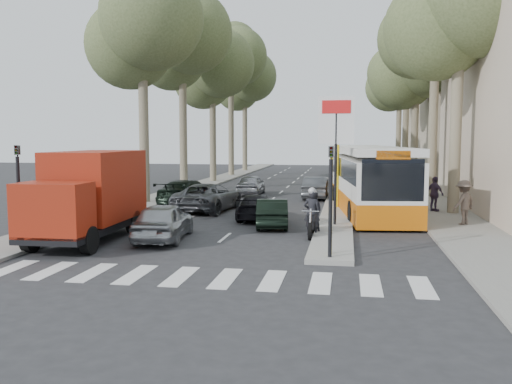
% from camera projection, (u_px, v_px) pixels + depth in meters
% --- Properties ---
extents(ground, '(120.00, 120.00, 0.00)m').
position_uv_depth(ground, '(237.00, 249.00, 18.86)').
color(ground, '#28282B').
rests_on(ground, ground).
extents(sidewalk_right, '(3.20, 70.00, 0.12)m').
position_uv_depth(sidewalk_right, '(411.00, 187.00, 41.95)').
color(sidewalk_right, gray).
rests_on(sidewalk_right, ground).
extents(median_left, '(2.40, 64.00, 0.12)m').
position_uv_depth(median_left, '(212.00, 181.00, 47.66)').
color(median_left, gray).
rests_on(median_left, ground).
extents(traffic_island, '(1.50, 26.00, 0.16)m').
position_uv_depth(traffic_island, '(337.00, 208.00, 29.11)').
color(traffic_island, gray).
rests_on(traffic_island, ground).
extents(building_far, '(11.00, 20.00, 16.00)m').
position_uv_depth(building_far, '(481.00, 92.00, 48.85)').
color(building_far, '#B7A88E').
rests_on(building_far, ground).
extents(billboard, '(1.50, 12.10, 5.60)m').
position_uv_depth(billboard, '(336.00, 141.00, 22.86)').
color(billboard, yellow).
rests_on(billboard, ground).
extents(traffic_light_island, '(0.16, 0.41, 3.60)m').
position_uv_depth(traffic_light_island, '(331.00, 182.00, 16.60)').
color(traffic_light_island, black).
rests_on(traffic_light_island, ground).
extents(traffic_light_left, '(0.16, 0.41, 3.60)m').
position_uv_depth(traffic_light_left, '(18.00, 177.00, 18.90)').
color(traffic_light_left, black).
rests_on(traffic_light_left, ground).
extents(tree_l_a, '(7.40, 7.20, 14.10)m').
position_uv_depth(tree_l_a, '(145.00, 24.00, 31.03)').
color(tree_l_a, '#6B604C').
rests_on(tree_l_a, ground).
extents(tree_l_b, '(7.40, 7.20, 14.88)m').
position_uv_depth(tree_l_b, '(184.00, 37.00, 38.82)').
color(tree_l_b, '#6B604C').
rests_on(tree_l_b, ground).
extents(tree_l_c, '(7.40, 7.20, 13.71)m').
position_uv_depth(tree_l_c, '(214.00, 66.00, 46.74)').
color(tree_l_c, '#6B604C').
rests_on(tree_l_c, ground).
extents(tree_l_d, '(7.40, 7.20, 15.66)m').
position_uv_depth(tree_l_d, '(232.00, 59.00, 54.44)').
color(tree_l_d, '#6B604C').
rests_on(tree_l_d, ground).
extents(tree_l_e, '(7.40, 7.20, 14.49)m').
position_uv_depth(tree_l_e, '(246.00, 78.00, 62.40)').
color(tree_l_e, '#6B604C').
rests_on(tree_l_e, ground).
extents(tree_r_a, '(7.40, 7.20, 14.10)m').
position_uv_depth(tree_r_a, '(463.00, 3.00, 26.24)').
color(tree_r_a, '#6B604C').
rests_on(tree_r_a, ground).
extents(tree_r_b, '(7.40, 7.20, 15.27)m').
position_uv_depth(tree_r_b, '(438.00, 17.00, 33.97)').
color(tree_r_b, '#6B604C').
rests_on(tree_r_b, ground).
extents(tree_r_c, '(7.40, 7.20, 13.32)m').
position_uv_depth(tree_r_c, '(418.00, 63.00, 42.02)').
color(tree_r_c, '#6B604C').
rests_on(tree_r_c, ground).
extents(tree_r_d, '(7.40, 7.20, 14.88)m').
position_uv_depth(tree_r_d, '(409.00, 59.00, 49.72)').
color(tree_r_d, '#6B604C').
rests_on(tree_r_d, ground).
extents(tree_r_e, '(7.40, 7.20, 14.10)m').
position_uv_depth(tree_r_e, '(401.00, 77.00, 57.62)').
color(tree_r_e, '#6B604C').
rests_on(tree_r_e, ground).
extents(silver_hatchback, '(2.09, 4.37, 1.44)m').
position_uv_depth(silver_hatchback, '(164.00, 221.00, 20.44)').
color(silver_hatchback, '#A1A5A9').
rests_on(silver_hatchback, ground).
extents(dark_hatchback, '(1.80, 3.89, 1.23)m').
position_uv_depth(dark_hatchback, '(272.00, 213.00, 23.52)').
color(dark_hatchback, black).
rests_on(dark_hatchback, ground).
extents(queue_car_a, '(2.99, 5.52, 1.47)m').
position_uv_depth(queue_car_a, '(208.00, 197.00, 28.64)').
color(queue_car_a, '#46484D').
rests_on(queue_car_a, ground).
extents(queue_car_b, '(1.93, 4.20, 1.19)m').
position_uv_depth(queue_car_b, '(256.00, 207.00, 25.75)').
color(queue_car_b, black).
rests_on(queue_car_b, ground).
extents(queue_car_c, '(1.80, 4.16, 1.40)m').
position_uv_depth(queue_car_c, '(251.00, 185.00, 36.64)').
color(queue_car_c, gray).
rests_on(queue_car_c, ground).
extents(queue_car_d, '(1.55, 4.25, 1.39)m').
position_uv_depth(queue_car_d, '(316.00, 188.00, 34.54)').
color(queue_car_d, '#52555A').
rests_on(queue_car_d, ground).
extents(queue_car_e, '(2.73, 5.29, 1.47)m').
position_uv_depth(queue_car_e, '(188.00, 192.00, 31.23)').
color(queue_car_e, black).
rests_on(queue_car_e, ground).
extents(red_truck, '(2.51, 6.31, 3.34)m').
position_uv_depth(red_truck, '(89.00, 194.00, 20.19)').
color(red_truck, black).
rests_on(red_truck, ground).
extents(city_bus, '(4.33, 13.31, 3.44)m').
position_uv_depth(city_bus, '(368.00, 177.00, 28.22)').
color(city_bus, '#D3630B').
rests_on(city_bus, ground).
extents(motorcycle, '(0.82, 2.27, 1.93)m').
position_uv_depth(motorcycle, '(312.00, 213.00, 21.40)').
color(motorcycle, black).
rests_on(motorcycle, ground).
extents(pedestrian_near, '(1.07, 1.12, 1.78)m').
position_uv_depth(pedestrian_near, '(435.00, 194.00, 27.57)').
color(pedestrian_near, '#43334C').
rests_on(pedestrian_near, sidewalk_right).
extents(pedestrian_far, '(1.28, 1.25, 1.92)m').
position_uv_depth(pedestrian_far, '(464.00, 202.00, 23.36)').
color(pedestrian_far, brown).
rests_on(pedestrian_far, sidewalk_right).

